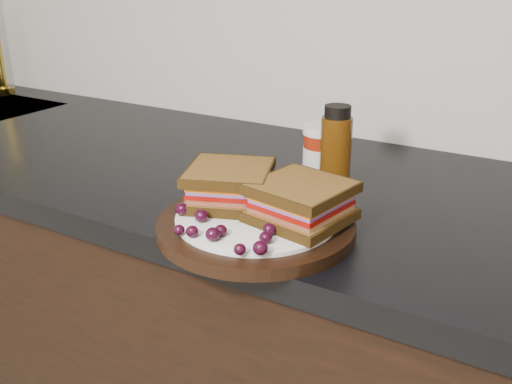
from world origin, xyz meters
TOP-DOWN VIEW (x-y plane):
  - countertop at (0.00, 1.70)m, footprint 3.98×0.60m
  - plate at (0.04, 1.49)m, footprint 0.28×0.28m
  - sandwich_left at (-0.02, 1.51)m, footprint 0.16×0.16m
  - sandwich_right at (0.10, 1.51)m, footprint 0.14×0.14m
  - grape_0 at (-0.06, 1.44)m, footprint 0.02×0.02m
  - grape_1 at (-0.02, 1.44)m, footprint 0.02×0.02m
  - grape_2 at (-0.02, 1.39)m, footprint 0.02×0.02m
  - grape_3 at (-0.00, 1.39)m, footprint 0.02×0.02m
  - grape_4 at (0.03, 1.40)m, footprint 0.02×0.02m
  - grape_5 at (0.03, 1.41)m, footprint 0.02×0.02m
  - grape_6 at (0.08, 1.38)m, footprint 0.02×0.02m
  - grape_7 at (0.10, 1.40)m, footprint 0.02×0.02m
  - grape_8 at (0.09, 1.42)m, footprint 0.02×0.02m
  - grape_9 at (0.08, 1.45)m, footprint 0.02×0.02m
  - grape_10 at (0.13, 1.48)m, footprint 0.02×0.02m
  - grape_11 at (0.11, 1.50)m, footprint 0.02×0.02m
  - grape_12 at (0.12, 1.52)m, footprint 0.02×0.02m
  - grape_13 at (0.09, 1.55)m, footprint 0.02×0.02m
  - grape_14 at (-0.02, 1.54)m, footprint 0.02×0.02m
  - grape_15 at (-0.01, 1.50)m, footprint 0.02×0.02m
  - grape_16 at (-0.04, 1.49)m, footprint 0.02×0.02m
  - grape_17 at (-0.05, 1.47)m, footprint 0.02×0.02m
  - grape_18 at (-0.04, 1.54)m, footprint 0.02×0.02m
  - grape_19 at (-0.04, 1.52)m, footprint 0.02×0.02m
  - grape_20 at (-0.02, 1.48)m, footprint 0.02×0.02m
  - condiment_jar at (0.03, 1.73)m, footprint 0.07×0.07m
  - oil_bottle at (0.06, 1.70)m, footprint 0.06×0.06m

SIDE VIEW (x-z plane):
  - countertop at x=0.00m, z-range 0.86..0.90m
  - plate at x=0.04m, z-range 0.90..0.92m
  - grape_2 at x=-0.02m, z-range 0.92..0.94m
  - grape_14 at x=-0.02m, z-range 0.92..0.94m
  - grape_6 at x=0.08m, z-range 0.92..0.94m
  - grape_13 at x=0.09m, z-range 0.92..0.94m
  - grape_16 at x=-0.04m, z-range 0.92..0.94m
  - grape_20 at x=-0.02m, z-range 0.92..0.94m
  - grape_3 at x=0.00m, z-range 0.92..0.94m
  - grape_5 at x=0.03m, z-range 0.92..0.94m
  - grape_10 at x=0.13m, z-range 0.92..0.94m
  - grape_8 at x=0.09m, z-range 0.92..0.94m
  - grape_12 at x=0.12m, z-range 0.92..0.94m
  - grape_9 at x=0.08m, z-range 0.92..0.94m
  - grape_17 at x=-0.05m, z-range 0.92..0.94m
  - grape_1 at x=-0.02m, z-range 0.92..0.94m
  - grape_0 at x=-0.06m, z-range 0.92..0.94m
  - grape_4 at x=0.03m, z-range 0.92..0.94m
  - grape_7 at x=0.10m, z-range 0.92..0.94m
  - grape_19 at x=-0.04m, z-range 0.92..0.94m
  - grape_18 at x=-0.04m, z-range 0.92..0.94m
  - grape_11 at x=0.11m, z-range 0.92..0.94m
  - grape_15 at x=-0.01m, z-range 0.92..0.94m
  - condiment_jar at x=0.03m, z-range 0.90..1.00m
  - sandwich_right at x=0.10m, z-range 0.92..0.98m
  - sandwich_left at x=-0.02m, z-range 0.92..0.98m
  - oil_bottle at x=0.06m, z-range 0.90..1.04m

